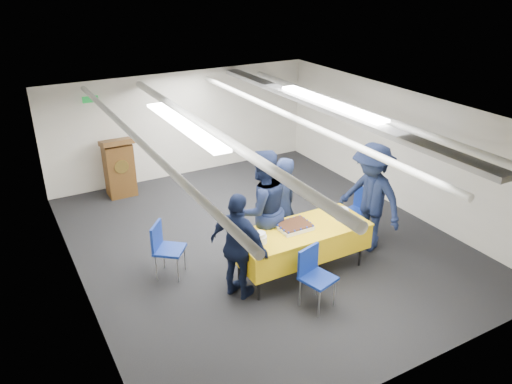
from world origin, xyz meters
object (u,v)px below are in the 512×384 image
chair_near (314,271)px  sheet_cake (294,226)px  sailor_d (370,198)px  sailor_b (262,210)px  serving_table (302,241)px  sailor_a (282,205)px  sailor_c (239,247)px  podium (119,167)px  chair_right (360,207)px  chair_left (164,245)px

chair_near → sheet_cake: bearing=76.8°
sailor_d → sailor_b: bearing=-114.1°
serving_table → sailor_a: bearing=81.7°
sailor_a → sailor_c: sailor_a is taller
serving_table → chair_near: chair_near is taller
podium → sailor_c: sailor_c is taller
sailor_b → chair_right: bearing=179.1°
podium → sailor_c: size_ratio=0.78×
sheet_cake → chair_right: size_ratio=0.58×
chair_right → sailor_d: 0.59m
podium → sailor_b: 3.90m
podium → chair_near: size_ratio=1.44×
chair_left → sailor_d: sailor_d is taller
sheet_cake → sailor_a: sailor_a is taller
podium → sailor_b: sailor_b is taller
podium → sailor_d: size_ratio=0.68×
serving_table → sailor_c: bearing=-177.0°
sailor_d → chair_right: bearing=147.5°
chair_near → sailor_c: (-0.81, 0.67, 0.27)m
podium → sailor_d: (3.03, -4.10, 0.31)m
chair_near → sailor_c: bearing=140.1°
chair_right → chair_left: size_ratio=1.00×
serving_table → chair_right: 1.63m
chair_near → chair_left: 2.29m
sheet_cake → chair_left: bearing=152.9°
chair_left → chair_right: bearing=-7.5°
sheet_cake → sailor_b: 0.56m
podium → sailor_b: (1.23, -3.68, 0.35)m
podium → chair_left: 3.25m
sailor_c → chair_left: bearing=8.6°
serving_table → sheet_cake: 0.28m
sailor_d → sheet_cake: bearing=-99.7°
sailor_b → sailor_d: 1.85m
serving_table → chair_near: (-0.29, -0.73, -0.03)m
podium → sailor_a: (1.75, -3.44, 0.20)m
sheet_cake → sailor_d: 1.50m
chair_right → chair_left: bearing=172.5°
serving_table → sailor_c: (-1.10, -0.06, 0.24)m
sailor_b → sailor_d: (1.80, -0.42, -0.04)m
chair_left → sailor_d: (3.24, -0.86, 0.39)m
serving_table → sailor_b: size_ratio=1.08×
podium → chair_right: 4.88m
sailor_c → sailor_d: 2.49m
chair_right → sailor_b: sailor_b is taller
podium → sailor_d: 5.11m
sailor_a → sailor_d: sailor_d is taller
chair_left → sailor_b: bearing=-17.1°
sailor_c → serving_table: bearing=-115.2°
sailor_d → chair_left: bearing=-115.9°
serving_table → chair_near: bearing=-111.7°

